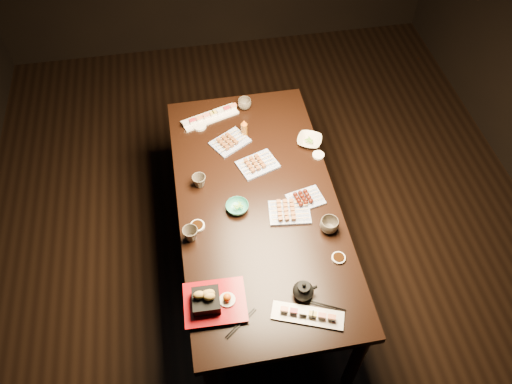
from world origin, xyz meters
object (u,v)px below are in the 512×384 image
Objects in this scene: teacup_far_right at (245,104)px; condiment_bottle at (244,128)px; sushi_platter_far at (210,116)px; teacup_near_left at (191,234)px; teapot at (303,290)px; edamame_bowl_cream at (309,141)px; yakitori_plate_left at (230,140)px; tempura_tray at (214,299)px; teacup_far_left at (199,181)px; dining_table at (257,237)px; yakitori_plate_right at (290,210)px; teacup_mid_right at (329,225)px; edamame_bowl_green at (237,207)px; yakitori_plate_center at (258,162)px; sushi_platter_near at (308,314)px.

teacup_far_right is 0.71× the size of condiment_bottle.
teacup_near_left reaches higher than sushi_platter_far.
edamame_bowl_cream is at bearing 72.08° from teapot.
sushi_platter_far is at bearing 80.64° from yakitori_plate_left.
teacup_far_right is at bearing 34.01° from yakitori_plate_left.
sushi_platter_far is 1.36m from teapot.
teacup_far_left is at bearing 91.69° from tempura_tray.
edamame_bowl_cream reaches higher than dining_table.
yakitori_plate_right is 0.23m from teacup_mid_right.
yakitori_plate_right is 2.22× the size of teacup_mid_right.
sushi_platter_far is 0.76m from edamame_bowl_green.
yakitori_plate_center is 0.99× the size of yakitori_plate_right.
teacup_mid_right is (0.23, 0.47, 0.02)m from sushi_platter_near.
yakitori_plate_right is at bearing 7.12° from teacup_near_left.
yakitori_plate_center reaches higher than yakitori_plate_left.
yakitori_plate_left is (-0.09, 0.48, 0.40)m from dining_table.
dining_table is 0.45m from yakitori_plate_right.
teapot reaches higher than teacup_mid_right.
condiment_bottle is at bearing 113.09° from teacup_mid_right.
teacup_mid_right reaches higher than sushi_platter_near.
teacup_near_left is 0.82× the size of teacup_mid_right.
tempura_tray reaches higher than edamame_bowl_cream.
teacup_mid_right reaches higher than yakitori_plate_right.
teacup_near_left reaches higher than teacup_far_left.
teacup_near_left is at bearing 153.33° from sushi_platter_near.
sushi_platter_near is at bearing -87.85° from yakitori_plate_right.
edamame_bowl_green is 0.62m from teapot.
teacup_near_left is (-0.55, -0.07, 0.01)m from yakitori_plate_right.
teacup_far_left is (-0.36, -0.09, 0.01)m from yakitori_plate_center.
edamame_bowl_green is at bearing -124.46° from yakitori_plate_left.
edamame_bowl_green is (-0.12, -0.04, 0.39)m from dining_table.
teapot is at bearing -84.58° from condiment_bottle.
yakitori_plate_left is (-0.25, 0.59, -0.00)m from yakitori_plate_right.
edamame_bowl_cream is at bearing -19.63° from condiment_bottle.
teacup_near_left reaches higher than dining_table.
condiment_bottle is at bearing 76.93° from edamame_bowl_green.
teacup_far_left is at bearing 132.05° from edamame_bowl_green.
teacup_near_left is (-0.51, 0.54, 0.02)m from sushi_platter_near.
dining_table is at bearing -119.61° from yakitori_plate_center.
dining_table is 12.05× the size of edamame_bowl_cream.
sushi_platter_far is 2.99× the size of teapot.
sushi_platter_near is 0.52m from teacup_mid_right.
teapot is at bearing -122.76° from teacup_mid_right.
condiment_bottle reaches higher than tempura_tray.
yakitori_plate_center is (-0.07, 0.99, 0.01)m from sushi_platter_near.
edamame_bowl_cream is 0.52m from teacup_far_right.
edamame_bowl_cream is (0.24, 0.51, -0.01)m from yakitori_plate_right.
dining_table is 22.52× the size of teacup_far_left.
edamame_bowl_green is at bearing 28.22° from teacup_near_left.
yakitori_plate_center is (0.05, 0.26, 0.40)m from dining_table.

